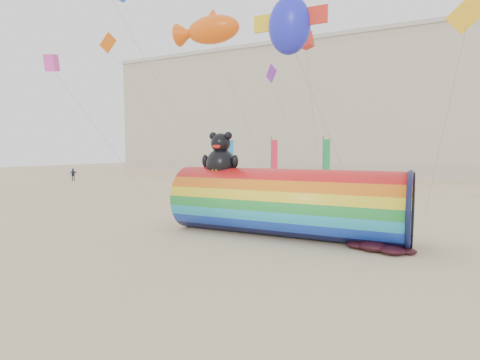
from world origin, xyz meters
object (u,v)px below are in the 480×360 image
at_px(kite_handler, 350,225).
at_px(fabric_bundle, 379,247).
at_px(hotel_building, 289,113).
at_px(windsock_assembly, 285,201).

height_order(kite_handler, fabric_bundle, kite_handler).
bearing_deg(hotel_building, windsock_assembly, -71.38).
height_order(hotel_building, windsock_assembly, hotel_building).
bearing_deg(fabric_bundle, kite_handler, 148.53).
distance_m(kite_handler, fabric_bundle, 1.56).
bearing_deg(kite_handler, windsock_assembly, -10.75).
relative_size(kite_handler, fabric_bundle, 0.62).
bearing_deg(windsock_assembly, hotel_building, 108.62).
relative_size(hotel_building, kite_handler, 37.25).
bearing_deg(windsock_assembly, fabric_bundle, -12.79).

